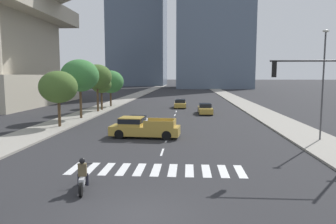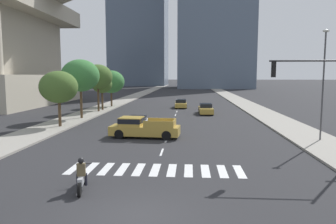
# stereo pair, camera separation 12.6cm
# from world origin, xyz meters

# --- Properties ---
(ground_plane) EXTENTS (800.00, 800.00, 0.00)m
(ground_plane) POSITION_xyz_m (0.00, 0.00, 0.00)
(ground_plane) COLOR #28282B
(sidewalk_east) EXTENTS (4.00, 260.00, 0.15)m
(sidewalk_east) POSITION_xyz_m (11.59, 30.00, 0.07)
(sidewalk_east) COLOR gray
(sidewalk_east) RESTS_ON ground
(sidewalk_west) EXTENTS (4.00, 260.00, 0.15)m
(sidewalk_west) POSITION_xyz_m (-11.59, 30.00, 0.07)
(sidewalk_west) COLOR gray
(sidewalk_west) RESTS_ON ground
(crosswalk_near) EXTENTS (9.45, 2.33, 0.01)m
(crosswalk_near) POSITION_xyz_m (0.00, 5.76, 0.00)
(crosswalk_near) COLOR silver
(crosswalk_near) RESTS_ON ground
(lane_divider_center) EXTENTS (0.14, 50.00, 0.01)m
(lane_divider_center) POSITION_xyz_m (0.00, 33.76, 0.00)
(lane_divider_center) COLOR silver
(lane_divider_center) RESTS_ON ground
(motorcycle_lead) EXTENTS (0.79, 2.22, 1.49)m
(motorcycle_lead) POSITION_xyz_m (-2.93, 2.53, 0.58)
(motorcycle_lead) COLOR black
(motorcycle_lead) RESTS_ON ground
(pickup_truck) EXTENTS (5.80, 2.34, 1.67)m
(pickup_truck) POSITION_xyz_m (-2.11, 14.67, 0.81)
(pickup_truck) COLOR #B28E38
(pickup_truck) RESTS_ON ground
(sedan_gold_0) EXTENTS (1.88, 4.53, 1.36)m
(sedan_gold_0) POSITION_xyz_m (3.96, 31.41, 0.62)
(sedan_gold_0) COLOR #B28E38
(sedan_gold_0) RESTS_ON ground
(sedan_white_1) EXTENTS (2.08, 4.45, 1.29)m
(sedan_white_1) POSITION_xyz_m (-3.12, 18.41, 0.60)
(sedan_white_1) COLOR silver
(sedan_white_1) RESTS_ON ground
(sedan_gold_2) EXTENTS (1.97, 4.32, 1.32)m
(sedan_gold_2) POSITION_xyz_m (0.41, 39.18, 0.60)
(sedan_gold_2) COLOR #B28E38
(sedan_gold_2) RESTS_ON ground
(traffic_signal_near) EXTENTS (4.78, 0.28, 6.12)m
(traffic_signal_near) POSITION_xyz_m (9.06, 7.26, 4.35)
(traffic_signal_near) COLOR #333335
(traffic_signal_near) RESTS_ON sidewalk_east
(street_lamp_east) EXTENTS (0.50, 0.24, 8.32)m
(street_lamp_east) POSITION_xyz_m (11.89, 13.96, 4.92)
(street_lamp_east) COLOR #3F3F42
(street_lamp_east) RESTS_ON sidewalk_east
(street_tree_nearest) EXTENTS (3.64, 3.64, 5.38)m
(street_tree_nearest) POSITION_xyz_m (-10.79, 18.95, 3.97)
(street_tree_nearest) COLOR #4C3823
(street_tree_nearest) RESTS_ON sidewalk_west
(street_tree_second) EXTENTS (4.36, 4.36, 6.78)m
(street_tree_second) POSITION_xyz_m (-10.79, 25.14, 5.07)
(street_tree_second) COLOR #4C3823
(street_tree_second) RESTS_ON sidewalk_west
(street_tree_third) EXTENTS (3.99, 3.99, 6.46)m
(street_tree_third) POSITION_xyz_m (-10.79, 32.09, 4.90)
(street_tree_third) COLOR #4C3823
(street_tree_third) RESTS_ON sidewalk_west
(street_tree_fourth) EXTENTS (2.89, 2.89, 4.87)m
(street_tree_fourth) POSITION_xyz_m (-10.79, 34.06, 3.77)
(street_tree_fourth) COLOR #4C3823
(street_tree_fourth) RESTS_ON sidewalk_west
(street_tree_fifth) EXTENTS (4.25, 4.25, 5.75)m
(street_tree_fifth) POSITION_xyz_m (-10.79, 39.40, 4.08)
(street_tree_fifth) COLOR #4C3823
(street_tree_fifth) RESTS_ON sidewalk_west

